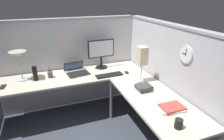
{
  "coord_description": "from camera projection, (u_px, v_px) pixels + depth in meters",
  "views": [
    {
      "loc": [
        -0.74,
        -2.31,
        1.94
      ],
      "look_at": [
        0.18,
        0.16,
        0.86
      ],
      "focal_mm": 30.09,
      "sensor_mm": 36.0,
      "label": 1
    }
  ],
  "objects": [
    {
      "name": "ground_plane",
      "position": [
        105.0,
        125.0,
        2.98
      ],
      "size": [
        6.8,
        6.8,
        0.0
      ],
      "primitive_type": "plane",
      "color": "#383D47"
    },
    {
      "name": "cubicle_wall_back",
      "position": [
        69.0,
        64.0,
        3.31
      ],
      "size": [
        2.57,
        0.12,
        1.58
      ],
      "color": "#B2B2B7",
      "rests_on": "ground"
    },
    {
      "name": "cubicle_wall_right",
      "position": [
        167.0,
        79.0,
        2.73
      ],
      "size": [
        0.12,
        2.37,
        1.58
      ],
      "color": "#B2B2B7",
      "rests_on": "ground"
    },
    {
      "name": "desk",
      "position": [
        96.0,
        94.0,
        2.65
      ],
      "size": [
        2.35,
        2.15,
        0.73
      ],
      "color": "beige",
      "rests_on": "ground"
    },
    {
      "name": "monitor",
      "position": [
        101.0,
        52.0,
        3.19
      ],
      "size": [
        0.46,
        0.2,
        0.5
      ],
      "color": "black",
      "rests_on": "desk"
    },
    {
      "name": "laptop",
      "position": [
        76.0,
        71.0,
        3.11
      ],
      "size": [
        0.4,
        0.43,
        0.22
      ],
      "color": "#232326",
      "rests_on": "desk"
    },
    {
      "name": "keyboard",
      "position": [
        109.0,
        75.0,
        2.98
      ],
      "size": [
        0.44,
        0.16,
        0.02
      ],
      "primitive_type": "cube",
      "rotation": [
        0.0,
        0.0,
        0.04
      ],
      "color": "black",
      "rests_on": "desk"
    },
    {
      "name": "computer_mouse",
      "position": [
        127.0,
        72.0,
        3.07
      ],
      "size": [
        0.06,
        0.1,
        0.03
      ],
      "primitive_type": "ellipsoid",
      "color": "#232326",
      "rests_on": "desk"
    },
    {
      "name": "desk_lamp_dome",
      "position": [
        18.0,
        57.0,
        2.71
      ],
      "size": [
        0.24,
        0.24,
        0.44
      ],
      "color": "#B7BABF",
      "rests_on": "desk"
    },
    {
      "name": "pen_cup",
      "position": [
        50.0,
        74.0,
        2.9
      ],
      "size": [
        0.08,
        0.08,
        0.18
      ],
      "color": "#4C4C51",
      "rests_on": "desk"
    },
    {
      "name": "cell_phone",
      "position": [
        3.0,
        87.0,
        2.61
      ],
      "size": [
        0.09,
        0.15,
        0.01
      ],
      "primitive_type": "cube",
      "rotation": [
        0.0,
        0.0,
        -0.15
      ],
      "color": "black",
      "rests_on": "desk"
    },
    {
      "name": "thermos_flask",
      "position": [
        35.0,
        74.0,
        2.79
      ],
      "size": [
        0.07,
        0.07,
        0.22
      ],
      "primitive_type": "cylinder",
      "color": "black",
      "rests_on": "desk"
    },
    {
      "name": "office_phone",
      "position": [
        144.0,
        88.0,
        2.53
      ],
      "size": [
        0.19,
        0.21,
        0.11
      ],
      "color": "#38383D",
      "rests_on": "desk"
    },
    {
      "name": "book_stack",
      "position": [
        171.0,
        108.0,
        2.11
      ],
      "size": [
        0.31,
        0.25,
        0.04
      ],
      "color": "silver",
      "rests_on": "desk"
    },
    {
      "name": "desk_lamp_paper",
      "position": [
        142.0,
        57.0,
        2.65
      ],
      "size": [
        0.13,
        0.13,
        0.53
      ],
      "color": "#B7BABF",
      "rests_on": "desk"
    },
    {
      "name": "coffee_mug",
      "position": [
        179.0,
        124.0,
        1.81
      ],
      "size": [
        0.08,
        0.08,
        0.1
      ],
      "primitive_type": "cylinder",
      "color": "black",
      "rests_on": "desk"
    },
    {
      "name": "wall_clock",
      "position": [
        186.0,
        55.0,
        2.21
      ],
      "size": [
        0.04,
        0.22,
        0.22
      ],
      "color": "#B7BABF"
    },
    {
      "name": "pinned_note_leftmost",
      "position": [
        23.0,
        48.0,
        2.9
      ],
      "size": [
        0.09,
        0.0,
        0.09
      ],
      "primitive_type": "cube",
      "color": "#99B7E5"
    },
    {
      "name": "pinned_note_middle",
      "position": [
        81.0,
        38.0,
        3.17
      ],
      "size": [
        0.09,
        0.0,
        0.07
      ],
      "primitive_type": "cube",
      "color": "#99B7E5"
    },
    {
      "name": "pinned_note_rightmost",
      "position": [
        50.0,
        38.0,
        3.0
      ],
      "size": [
        0.07,
        0.0,
        0.1
      ],
      "primitive_type": "cube",
      "color": "#8CCC99"
    }
  ]
}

